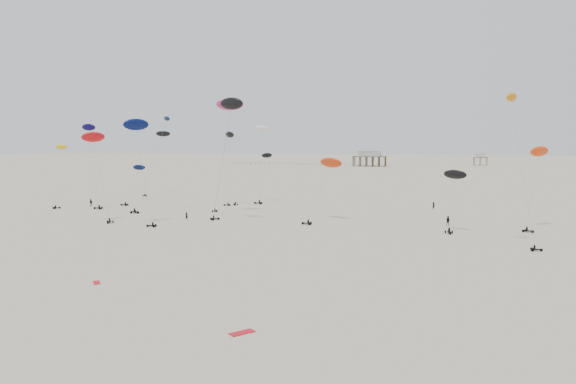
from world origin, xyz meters
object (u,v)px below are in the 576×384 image
(pavilion_main, at_px, (370,160))
(rig_4, at_px, (96,151))
(pavilion_small, at_px, (480,160))
(spectator_0, at_px, (187,220))
(rig_0, at_px, (454,189))
(rig_7, at_px, (92,153))

(pavilion_main, relative_size, rig_4, 1.15)
(pavilion_small, xyz_separation_m, spectator_0, (-83.50, -283.89, -3.49))
(pavilion_main, height_order, rig_0, rig_0)
(rig_0, xyz_separation_m, rig_4, (-69.68, -3.39, 6.58))
(rig_4, bearing_deg, rig_7, -67.01)
(pavilion_small, distance_m, rig_7, 293.45)
(rig_4, relative_size, spectator_0, 9.64)
(rig_0, xyz_separation_m, spectator_0, (-52.61, 2.00, -7.69))
(rig_4, height_order, spectator_0, rig_4)
(rig_0, height_order, spectator_0, rig_0)
(rig_0, xyz_separation_m, rig_7, (-82.88, 15.57, 5.55))
(pavilion_main, distance_m, rig_0, 258.88)
(rig_7, relative_size, spectator_0, 10.81)
(rig_7, height_order, spectator_0, rig_7)
(rig_0, bearing_deg, pavilion_small, -104.01)
(spectator_0, bearing_deg, pavilion_small, -94.59)
(pavilion_main, xyz_separation_m, pavilion_small, (70.00, 30.00, -0.74))
(spectator_0, bearing_deg, rig_4, 29.32)
(rig_4, relative_size, rig_7, 0.89)
(rig_7, distance_m, spectator_0, 35.72)
(pavilion_main, bearing_deg, rig_4, -96.73)
(pavilion_main, distance_m, rig_7, 244.44)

